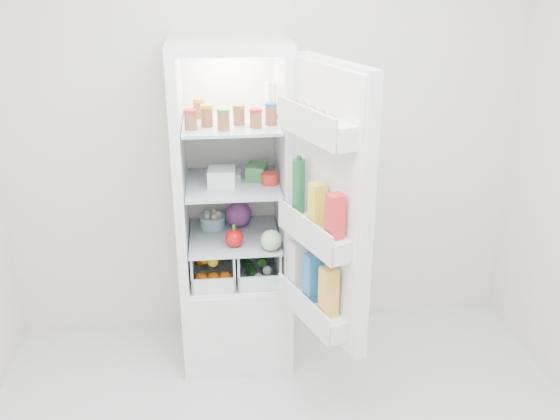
{
  "coord_description": "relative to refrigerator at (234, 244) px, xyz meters",
  "views": [
    {
      "loc": [
        -0.29,
        -1.96,
        2.17
      ],
      "look_at": [
        0.03,
        0.95,
        0.98
      ],
      "focal_mm": 40.0,
      "sensor_mm": 36.0,
      "label": 1
    }
  ],
  "objects": [
    {
      "name": "red_cabbage",
      "position": [
        0.03,
        0.06,
        0.16
      ],
      "size": [
        0.15,
        0.15,
        0.15
      ],
      "primitive_type": "sphere",
      "color": "#612160",
      "rests_on": "shelf_low"
    },
    {
      "name": "tub_white",
      "position": [
        -0.06,
        -0.1,
        0.44
      ],
      "size": [
        0.15,
        0.15,
        0.09
      ],
      "primitive_type": "cube",
      "rotation": [
        0.0,
        0.0,
        -0.07
      ],
      "color": "white",
      "rests_on": "shelf_mid"
    },
    {
      "name": "room_walls",
      "position": [
        0.2,
        -1.25,
        0.93
      ],
      "size": [
        3.02,
        3.02,
        2.61
      ],
      "color": "silver",
      "rests_on": "ground"
    },
    {
      "name": "citrus_pile",
      "position": [
        -0.13,
        -0.12,
        -0.07
      ],
      "size": [
        0.2,
        0.24,
        0.16
      ],
      "color": "orange",
      "rests_on": "refrigerator"
    },
    {
      "name": "mushroom_bowl",
      "position": [
        -0.12,
        0.06,
        0.12
      ],
      "size": [
        0.17,
        0.17,
        0.07
      ],
      "primitive_type": "cylinder",
      "rotation": [
        0.0,
        0.0,
        -0.27
      ],
      "color": "#91C8D8",
      "rests_on": "shelf_low"
    },
    {
      "name": "tub_green",
      "position": [
        0.13,
        -0.02,
        0.43
      ],
      "size": [
        0.13,
        0.16,
        0.08
      ],
      "primitive_type": "cube",
      "rotation": [
        0.0,
        0.0,
        -0.27
      ],
      "color": "#387D3C",
      "rests_on": "shelf_mid"
    },
    {
      "name": "tin_red",
      "position": [
        0.19,
        -0.11,
        0.42
      ],
      "size": [
        0.12,
        0.12,
        0.06
      ],
      "primitive_type": "cylinder",
      "rotation": [
        0.0,
        0.0,
        -0.34
      ],
      "color": "red",
      "rests_on": "shelf_mid"
    },
    {
      "name": "shelf_low",
      "position": [
        -0.0,
        -0.06,
        0.07
      ],
      "size": [
        0.49,
        0.53,
        0.01
      ],
      "primitive_type": "cube",
      "color": "#A8B9C5",
      "rests_on": "refrigerator"
    },
    {
      "name": "crisper_left",
      "position": [
        -0.12,
        -0.06,
        -0.06
      ],
      "size": [
        0.23,
        0.46,
        0.22
      ],
      "primitive_type": null,
      "color": "silver",
      "rests_on": "refrigerator"
    },
    {
      "name": "salad_bag",
      "position": [
        0.18,
        -0.27,
        0.14
      ],
      "size": [
        0.11,
        0.11,
        0.11
      ],
      "primitive_type": "sphere",
      "color": "#B1C997",
      "rests_on": "shelf_low"
    },
    {
      "name": "squeeze_bottle",
      "position": [
        0.21,
        0.01,
        0.82
      ],
      "size": [
        0.07,
        0.07,
        0.19
      ],
      "primitive_type": "cylinder",
      "rotation": [
        0.0,
        0.0,
        -0.41
      ],
      "color": "white",
      "rests_on": "shelf_top"
    },
    {
      "name": "refrigerator",
      "position": [
        0.0,
        0.0,
        0.0
      ],
      "size": [
        0.6,
        0.6,
        1.8
      ],
      "color": "silver",
      "rests_on": "ground"
    },
    {
      "name": "crisper_right",
      "position": [
        0.12,
        -0.06,
        -0.06
      ],
      "size": [
        0.23,
        0.46,
        0.22
      ],
      "primitive_type": null,
      "color": "silver",
      "rests_on": "refrigerator"
    },
    {
      "name": "veg_pile",
      "position": [
        0.13,
        -0.06,
        -0.1
      ],
      "size": [
        0.16,
        0.3,
        0.1
      ],
      "color": "#1B4B19",
      "rests_on": "refrigerator"
    },
    {
      "name": "shelf_mid",
      "position": [
        -0.0,
        -0.06,
        0.38
      ],
      "size": [
        0.49,
        0.53,
        0.02
      ],
      "primitive_type": "cube",
      "color": "#A8B9C5",
      "rests_on": "refrigerator"
    },
    {
      "name": "condiment_jars",
      "position": [
        -0.02,
        -0.14,
        0.76
      ],
      "size": [
        0.46,
        0.32,
        0.08
      ],
      "color": "#B21919",
      "rests_on": "shelf_top"
    },
    {
      "name": "shelf_top",
      "position": [
        -0.0,
        -0.06,
        0.71
      ],
      "size": [
        0.49,
        0.53,
        0.02
      ],
      "primitive_type": "cube",
      "color": "#A8B9C5",
      "rests_on": "refrigerator"
    },
    {
      "name": "foil_tray",
      "position": [
        -0.02,
        0.01,
        0.41
      ],
      "size": [
        0.15,
        0.12,
        0.04
      ],
      "primitive_type": "cube",
      "rotation": [
        0.0,
        0.0,
        -0.11
      ],
      "color": "silver",
      "rests_on": "shelf_mid"
    },
    {
      "name": "fridge_door",
      "position": [
        0.4,
        -0.62,
        0.43
      ],
      "size": [
        0.35,
        0.58,
        1.3
      ],
      "rotation": [
        0.0,
        0.0,
        1.92
      ],
      "color": "silver",
      "rests_on": "refrigerator"
    },
    {
      "name": "bell_pepper",
      "position": [
        -0.0,
        -0.21,
        0.13
      ],
      "size": [
        0.1,
        0.1,
        0.1
      ],
      "primitive_type": "sphere",
      "color": "red",
      "rests_on": "shelf_low"
    }
  ]
}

